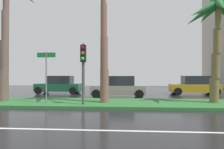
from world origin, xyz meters
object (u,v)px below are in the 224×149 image
(street_name_sign, at_px, (46,70))
(traffic_signal_median_right, at_px, (83,63))
(car_in_traffic_second, at_px, (59,85))
(car_in_traffic_third, at_px, (119,87))
(palm_tree_centre_left, at_px, (6,4))
(car_in_traffic_fourth, at_px, (194,86))
(palm_tree_centre_right, at_px, (218,18))

(street_name_sign, bearing_deg, traffic_signal_median_right, -9.13)
(street_name_sign, bearing_deg, car_in_traffic_second, 103.45)
(car_in_traffic_second, relative_size, car_in_traffic_third, 1.00)
(palm_tree_centre_left, bearing_deg, car_in_traffic_third, 28.80)
(car_in_traffic_third, bearing_deg, car_in_traffic_second, -26.76)
(traffic_signal_median_right, height_order, car_in_traffic_third, traffic_signal_median_right)
(street_name_sign, relative_size, car_in_traffic_third, 0.70)
(street_name_sign, height_order, car_in_traffic_second, street_name_sign)
(car_in_traffic_second, distance_m, car_in_traffic_fourth, 12.77)
(palm_tree_centre_left, xyz_separation_m, car_in_traffic_fourth, (13.99, 6.79, -5.57))
(car_in_traffic_fourth, bearing_deg, car_in_traffic_second, -0.50)
(traffic_signal_median_right, xyz_separation_m, car_in_traffic_second, (-4.16, 8.24, -1.67))
(palm_tree_centre_left, relative_size, car_in_traffic_second, 1.92)
(palm_tree_centre_left, height_order, street_name_sign, palm_tree_centre_left)
(traffic_signal_median_right, relative_size, car_in_traffic_fourth, 0.79)
(palm_tree_centre_left, xyz_separation_m, palm_tree_centre_right, (13.18, -0.13, -1.26))
(street_name_sign, relative_size, car_in_traffic_second, 0.70)
(palm_tree_centre_left, height_order, palm_tree_centre_right, palm_tree_centre_left)
(car_in_traffic_second, xyz_separation_m, car_in_traffic_fourth, (12.77, -0.11, 0.00))
(traffic_signal_median_right, height_order, car_in_traffic_second, traffic_signal_median_right)
(car_in_traffic_third, height_order, car_in_traffic_fourth, same)
(palm_tree_centre_right, height_order, traffic_signal_median_right, palm_tree_centre_right)
(palm_tree_centre_right, distance_m, traffic_signal_median_right, 8.33)
(palm_tree_centre_left, height_order, car_in_traffic_fourth, palm_tree_centre_left)
(car_in_traffic_third, bearing_deg, traffic_signal_median_right, 71.58)
(street_name_sign, height_order, car_in_traffic_fourth, street_name_sign)
(traffic_signal_median_right, bearing_deg, car_in_traffic_third, 71.58)
(palm_tree_centre_left, bearing_deg, palm_tree_centre_right, -0.58)
(car_in_traffic_third, bearing_deg, street_name_sign, 50.58)
(traffic_signal_median_right, height_order, car_in_traffic_fourth, traffic_signal_median_right)
(traffic_signal_median_right, xyz_separation_m, car_in_traffic_fourth, (8.62, 8.13, -1.67))
(palm_tree_centre_left, relative_size, car_in_traffic_third, 1.92)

